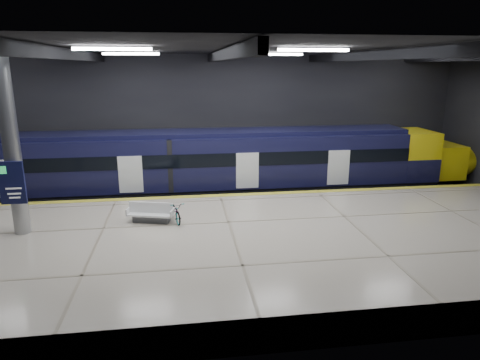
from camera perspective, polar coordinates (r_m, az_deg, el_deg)
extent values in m
plane|color=black|center=(19.04, -1.86, -7.66)|extent=(30.00, 30.00, 0.00)
cube|color=black|center=(25.76, -3.88, 7.53)|extent=(30.00, 0.10, 8.00)
cube|color=black|center=(10.21, 2.83, -4.07)|extent=(30.00, 0.10, 8.00)
cube|color=black|center=(17.59, -2.09, 17.16)|extent=(30.00, 16.00, 0.10)
cube|color=black|center=(17.97, -22.22, 15.26)|extent=(0.25, 16.00, 0.40)
cube|color=black|center=(17.58, -2.08, 16.34)|extent=(0.25, 16.00, 0.40)
cube|color=black|center=(19.16, 16.78, 15.63)|extent=(0.25, 16.00, 0.40)
cube|color=white|center=(15.64, -16.64, 16.40)|extent=(2.60, 0.18, 0.10)
cube|color=white|center=(16.23, 9.77, 16.72)|extent=(2.60, 0.18, 0.10)
cube|color=white|center=(21.59, -14.32, 16.00)|extent=(2.60, 0.18, 0.10)
cube|color=white|center=(22.02, 4.89, 16.37)|extent=(2.60, 0.18, 0.10)
cube|color=white|center=(24.53, 21.65, 15.26)|extent=(2.60, 0.18, 0.10)
cube|color=beige|center=(16.54, -0.93, -9.21)|extent=(30.00, 11.00, 1.10)
cube|color=gold|center=(21.24, -2.69, -2.07)|extent=(30.00, 0.40, 0.01)
cube|color=gray|center=(23.48, -3.13, -3.02)|extent=(30.00, 0.08, 0.16)
cube|color=gray|center=(24.85, -3.42, -2.00)|extent=(30.00, 0.08, 0.16)
cube|color=black|center=(23.96, -6.67, -1.55)|extent=(24.00, 2.58, 0.80)
cube|color=black|center=(23.52, -6.80, 2.59)|extent=(24.00, 2.80, 2.75)
cube|color=black|center=(23.25, -6.91, 6.19)|extent=(24.00, 2.30, 0.24)
cube|color=black|center=(22.08, -6.72, 2.51)|extent=(24.00, 0.04, 0.70)
cube|color=white|center=(22.47, 0.99, 1.27)|extent=(1.20, 0.05, 1.90)
cube|color=yellow|center=(27.08, 21.92, 3.25)|extent=(2.00, 2.80, 2.75)
ellipsoid|color=yellow|center=(28.55, 26.37, 2.35)|extent=(3.60, 2.52, 1.90)
cube|color=black|center=(27.20, 22.50, 3.61)|extent=(1.60, 2.38, 0.80)
cube|color=#595B60|center=(18.08, -11.70, -5.04)|extent=(1.55, 0.84, 0.28)
cube|color=white|center=(18.00, -11.73, -4.40)|extent=(1.99, 1.25, 0.07)
cube|color=white|center=(17.92, -11.78, -3.62)|extent=(1.80, 0.56, 0.46)
cube|color=white|center=(18.28, -14.50, -3.90)|extent=(0.26, 0.77, 0.28)
cube|color=white|center=(17.70, -8.91, -4.23)|extent=(0.26, 0.77, 0.28)
imported|color=#99999E|center=(17.89, -8.70, -4.11)|extent=(1.00, 1.73, 0.86)
cube|color=black|center=(17.99, -10.58, -4.95)|extent=(0.33, 0.24, 0.35)
cylinder|color=#9EA0A5|center=(17.81, -28.21, 4.22)|extent=(0.60, 0.60, 6.90)
cube|color=#0F1237|center=(17.69, -28.12, -0.33)|extent=(0.90, 0.12, 1.60)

